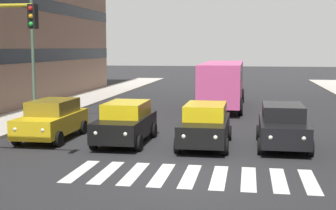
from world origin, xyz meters
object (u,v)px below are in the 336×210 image
Objects in this scene: car_4 at (52,119)px; street_lamp_right at (42,42)px; car_3 at (126,122)px; bus_behind_traffic at (223,80)px; car_1 at (283,125)px; car_2 at (205,125)px.

car_4 is 0.67× the size of street_lamp_right.
bus_behind_traffic is (-3.34, -12.71, 0.97)m from car_3.
street_lamp_right reaches higher than car_1.
car_4 is at bearing -0.21° from car_1.
car_2 is at bearing 90.00° from bus_behind_traffic.
street_lamp_right reaches higher than car_4.
car_1 is 3.11m from car_2.
car_1 is 0.67× the size of street_lamp_right.
street_lamp_right is at bearing 42.41° from bus_behind_traffic.
car_4 is (9.81, -0.04, 0.00)m from car_1.
car_3 is 1.00× the size of car_4.
car_2 is 3.34m from car_3.
bus_behind_traffic reaches higher than car_3.
car_3 is 0.67× the size of street_lamp_right.
bus_behind_traffic is at bearing -76.09° from car_1.
car_2 is at bearing 178.74° from car_3.
car_3 is at bearing 2.13° from car_1.
car_3 is at bearing 175.35° from car_4.
car_1 is 1.00× the size of car_3.
street_lamp_right reaches higher than bus_behind_traffic.
car_3 is 7.98m from street_lamp_right.
car_1 is at bearing 160.52° from street_lamp_right.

